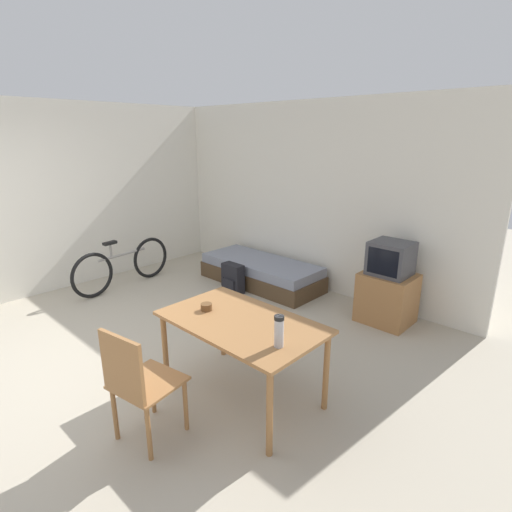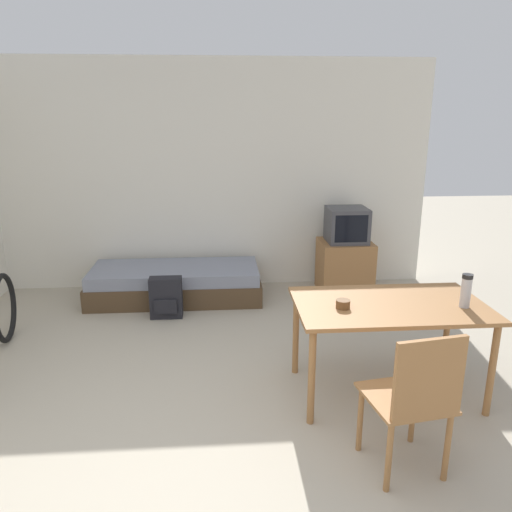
% 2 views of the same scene
% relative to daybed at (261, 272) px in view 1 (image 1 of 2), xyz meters
% --- Properties ---
extents(ground_plane, '(20.00, 20.00, 0.00)m').
position_rel_daybed_xyz_m(ground_plane, '(0.24, -3.09, -0.19)').
color(ground_plane, '#B2A893').
extents(wall_back, '(5.62, 0.06, 2.70)m').
position_rel_daybed_xyz_m(wall_back, '(0.24, 0.51, 1.16)').
color(wall_back, silver).
rests_on(wall_back, ground_plane).
extents(wall_left, '(0.06, 4.57, 2.70)m').
position_rel_daybed_xyz_m(wall_left, '(-2.10, -1.30, 1.16)').
color(wall_left, silver).
rests_on(wall_left, ground_plane).
extents(daybed, '(1.95, 0.80, 0.38)m').
position_rel_daybed_xyz_m(daybed, '(0.00, 0.00, 0.00)').
color(daybed, '#4C3823').
rests_on(daybed, ground_plane).
extents(tv, '(0.61, 0.54, 1.02)m').
position_rel_daybed_xyz_m(tv, '(2.01, 0.10, 0.27)').
color(tv, '#9E6B3D').
rests_on(tv, ground_plane).
extents(dining_table, '(1.39, 0.83, 0.74)m').
position_rel_daybed_xyz_m(dining_table, '(1.76, -2.16, 0.47)').
color(dining_table, '#9E6B3D').
rests_on(dining_table, ground_plane).
extents(wooden_chair, '(0.52, 0.52, 0.94)m').
position_rel_daybed_xyz_m(wooden_chair, '(1.61, -3.08, 0.34)').
color(wooden_chair, '#9E6B3D').
rests_on(wooden_chair, ground_plane).
extents(bicycle, '(0.27, 1.69, 0.75)m').
position_rel_daybed_xyz_m(bicycle, '(-1.44, -1.51, 0.15)').
color(bicycle, black).
rests_on(bicycle, ground_plane).
extents(thermos_flask, '(0.08, 0.08, 0.25)m').
position_rel_daybed_xyz_m(thermos_flask, '(2.27, -2.27, 0.68)').
color(thermos_flask, '#B7B7BC').
rests_on(thermos_flask, dining_table).
extents(mate_bowl, '(0.10, 0.10, 0.06)m').
position_rel_daybed_xyz_m(mate_bowl, '(1.39, -2.23, 0.58)').
color(mate_bowl, brown).
rests_on(mate_bowl, dining_table).
extents(backpack, '(0.33, 0.19, 0.44)m').
position_rel_daybed_xyz_m(backpack, '(-0.05, -0.55, 0.03)').
color(backpack, black).
rests_on(backpack, ground_plane).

